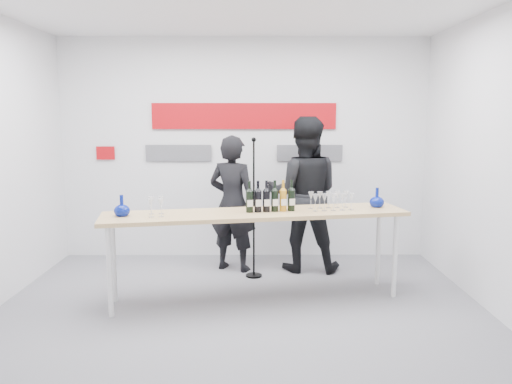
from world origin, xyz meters
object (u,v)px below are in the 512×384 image
tasting_table (256,219)px  presenter_right (304,194)px  presenter_left (233,203)px  mic_stand (254,235)px

tasting_table → presenter_right: size_ratio=1.67×
presenter_left → presenter_right: size_ratio=0.88×
presenter_right → mic_stand: size_ratio=1.14×
tasting_table → presenter_left: presenter_left is taller
mic_stand → presenter_left: bearing=138.8°
tasting_table → presenter_right: 1.23m
tasting_table → mic_stand: bearing=81.3°
mic_stand → tasting_table: bearing=-81.9°
tasting_table → mic_stand: 0.84m
tasting_table → presenter_right: (0.60, 1.07, 0.09)m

